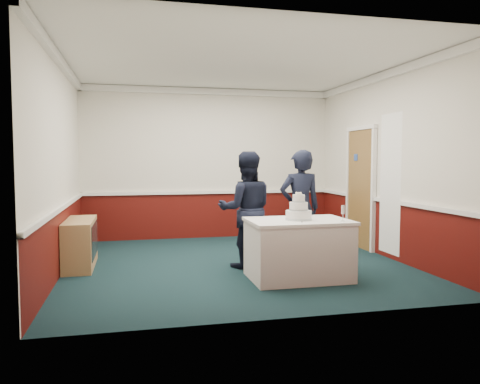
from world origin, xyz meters
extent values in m
plane|color=#11272A|center=(0.00, 0.00, 0.00)|extent=(5.00, 5.00, 0.00)
cube|color=silver|center=(0.00, 2.48, 1.50)|extent=(5.00, 0.05, 3.00)
cube|color=silver|center=(-2.48, 0.00, 1.50)|extent=(0.05, 5.00, 3.00)
cube|color=silver|center=(2.48, 0.00, 1.50)|extent=(0.05, 5.00, 3.00)
cube|color=white|center=(0.00, 0.00, 2.98)|extent=(5.00, 5.00, 0.05)
cube|color=#4A0D09|center=(0.00, 2.48, 0.45)|extent=(5.00, 0.02, 0.90)
cube|color=white|center=(0.00, 2.47, 0.92)|extent=(4.98, 0.05, 0.06)
cube|color=white|center=(0.00, 2.46, 2.93)|extent=(5.00, 0.08, 0.12)
cube|color=brown|center=(2.46, 0.80, 1.05)|extent=(0.05, 0.90, 2.10)
cube|color=#234799|center=(2.44, 0.95, 1.62)|extent=(0.01, 0.12, 0.12)
cube|color=white|center=(2.42, -0.25, 1.20)|extent=(0.02, 0.60, 2.20)
cube|color=tan|center=(-2.28, 0.33, 0.35)|extent=(0.40, 1.20, 0.70)
cube|color=black|center=(-2.07, 0.33, 0.40)|extent=(0.01, 1.00, 0.50)
cube|color=white|center=(0.61, -1.05, 0.38)|extent=(1.28, 0.88, 0.76)
cube|color=white|center=(0.61, -1.05, 0.77)|extent=(1.32, 0.92, 0.04)
cylinder|color=white|center=(0.61, -1.05, 0.85)|extent=(0.34, 0.34, 0.12)
cylinder|color=silver|center=(0.61, -1.05, 0.80)|extent=(0.35, 0.35, 0.03)
cylinder|color=white|center=(0.61, -1.05, 0.97)|extent=(0.24, 0.24, 0.11)
cylinder|color=silver|center=(0.61, -1.05, 0.92)|extent=(0.25, 0.25, 0.02)
cylinder|color=white|center=(0.61, -1.05, 1.07)|extent=(0.16, 0.16, 0.10)
cylinder|color=silver|center=(0.61, -1.05, 1.03)|extent=(0.17, 0.17, 0.02)
sphere|color=#EDE5C9|center=(0.61, -1.05, 1.14)|extent=(0.03, 0.03, 0.03)
sphere|color=#EDE5C9|center=(0.64, -1.03, 1.14)|extent=(0.03, 0.03, 0.03)
sphere|color=#EDE5C9|center=(0.59, -1.02, 1.14)|extent=(0.03, 0.03, 0.03)
sphere|color=#EDE5C9|center=(0.63, -1.07, 1.14)|extent=(0.03, 0.03, 0.03)
sphere|color=#EDE5C9|center=(0.59, -1.06, 1.14)|extent=(0.03, 0.03, 0.03)
cube|color=silver|center=(0.58, -1.25, 0.79)|extent=(0.09, 0.21, 0.00)
cylinder|color=silver|center=(1.11, -1.33, 0.79)|extent=(0.05, 0.05, 0.01)
cylinder|color=silver|center=(1.11, -1.33, 0.84)|extent=(0.01, 0.01, 0.09)
cylinder|color=silver|center=(1.11, -1.33, 0.94)|extent=(0.04, 0.04, 0.11)
imported|color=black|center=(0.10, -0.23, 0.85)|extent=(0.90, 0.74, 1.70)
imported|color=black|center=(0.90, -0.33, 0.86)|extent=(0.63, 0.42, 1.72)
camera|label=1|loc=(-1.51, -6.84, 1.58)|focal=35.00mm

